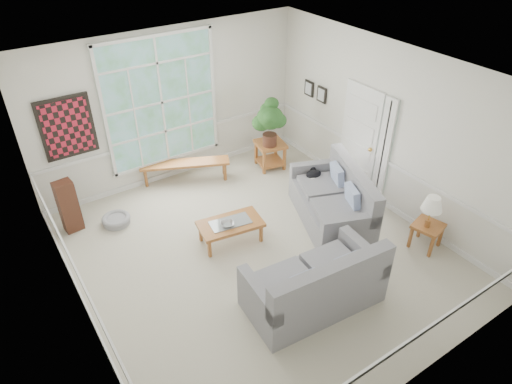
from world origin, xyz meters
TOP-DOWN VIEW (x-y plane):
  - floor at (0.00, 0.00)m, footprint 5.50×6.00m
  - ceiling at (0.00, 0.00)m, footprint 5.50×6.00m
  - wall_back at (0.00, 3.00)m, footprint 5.50×0.02m
  - wall_front at (0.00, -3.00)m, footprint 5.50×0.02m
  - wall_left at (-2.75, 0.00)m, footprint 0.02×6.00m
  - wall_right at (2.75, 0.00)m, footprint 0.02×6.00m
  - window_back at (-0.20, 2.96)m, footprint 2.30×0.08m
  - entry_door at (2.71, 0.60)m, footprint 0.08×0.90m
  - door_sidelight at (2.71, -0.03)m, footprint 0.08×0.26m
  - wall_art at (-1.95, 2.95)m, footprint 0.90×0.06m
  - wall_frame_near at (2.71, 1.75)m, footprint 0.04×0.26m
  - wall_frame_far at (2.71, 2.15)m, footprint 0.04×0.26m
  - loveseat_right at (1.55, -0.01)m, footprint 1.60×2.13m
  - loveseat_front at (0.05, -1.34)m, footprint 1.99×1.15m
  - coffee_table at (-0.22, 0.49)m, footprint 1.13×0.73m
  - pewter_bowl at (-0.30, 0.45)m, footprint 0.33×0.33m
  - window_bench at (0.01, 2.65)m, footprint 1.76×1.07m
  - end_table at (1.75, 2.14)m, footprint 0.68×0.68m
  - houseplant at (1.68, 2.06)m, footprint 0.80×0.80m
  - side_table at (2.40, -1.43)m, footprint 0.55×0.55m
  - table_lamp at (2.35, -1.43)m, footprint 0.45×0.45m
  - pet_bed at (-1.68, 2.04)m, footprint 0.65×0.65m
  - floor_speaker at (-2.36, 2.31)m, footprint 0.33×0.27m
  - cat at (1.69, 0.66)m, footprint 0.36×0.30m

SIDE VIEW (x-z plane):
  - floor at x=0.00m, z-range -0.01..0.00m
  - pet_bed at x=-1.68m, z-range 0.00..0.15m
  - coffee_table at x=-0.22m, z-range 0.00..0.39m
  - window_bench at x=0.01m, z-range 0.00..0.42m
  - side_table at x=2.40m, z-range 0.00..0.46m
  - end_table at x=1.75m, z-range 0.00..0.57m
  - pewter_bowl at x=-0.30m, z-range 0.39..0.46m
  - floor_speaker at x=-2.36m, z-range 0.00..0.97m
  - loveseat_right at x=1.55m, z-range 0.00..1.03m
  - loveseat_front at x=0.05m, z-range 0.00..1.04m
  - cat at x=1.69m, z-range 0.53..0.67m
  - table_lamp at x=2.35m, z-range 0.46..1.03m
  - entry_door at x=2.71m, z-range 0.00..2.10m
  - houseplant at x=1.68m, z-range 0.57..1.58m
  - door_sidelight at x=2.71m, z-range 0.20..2.10m
  - wall_back at x=0.00m, z-range 0.00..3.00m
  - wall_front at x=0.00m, z-range 0.00..3.00m
  - wall_left at x=-2.75m, z-range 0.00..3.00m
  - wall_right at x=2.75m, z-range 0.00..3.00m
  - wall_frame_near at x=2.71m, z-range 1.39..1.71m
  - wall_frame_far at x=2.71m, z-range 1.39..1.71m
  - wall_art at x=-1.95m, z-range 1.05..2.15m
  - window_back at x=-0.20m, z-range 0.45..2.85m
  - ceiling at x=0.00m, z-range 2.99..3.01m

